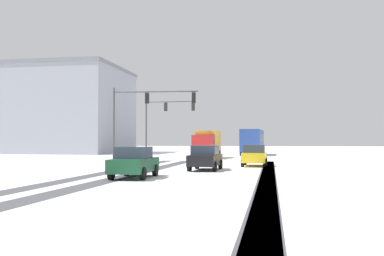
% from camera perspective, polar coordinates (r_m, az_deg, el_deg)
% --- Properties ---
extents(wheel_track_left_lane, '(1.18, 38.44, 0.01)m').
position_cam_1_polar(wheel_track_left_lane, '(24.16, -8.83, -6.21)').
color(wheel_track_left_lane, '#4C4C51').
rests_on(wheel_track_left_lane, ground).
extents(wheel_track_right_lane, '(0.84, 38.44, 0.01)m').
position_cam_1_polar(wheel_track_right_lane, '(22.86, 9.73, -6.46)').
color(wheel_track_right_lane, '#4C4C51').
rests_on(wheel_track_right_lane, ground).
extents(wheel_track_center, '(0.88, 38.44, 0.01)m').
position_cam_1_polar(wheel_track_center, '(22.86, 9.57, -6.46)').
color(wheel_track_center, '#4C4C51').
rests_on(wheel_track_center, ground).
extents(wheel_track_oncoming, '(1.10, 38.44, 0.01)m').
position_cam_1_polar(wheel_track_oncoming, '(24.88, -13.21, -6.05)').
color(wheel_track_oncoming, '#4C4C51').
rests_on(wheel_track_oncoming, ground).
extents(sidewalk_kerb_right, '(4.00, 38.44, 0.12)m').
position_cam_1_polar(sidewalk_kerb_right, '(21.50, 21.13, -6.54)').
color(sidewalk_kerb_right, white).
rests_on(sidewalk_kerb_right, ground).
extents(traffic_signal_near_left, '(7.36, 0.76, 6.50)m').
position_cam_1_polar(traffic_signal_near_left, '(38.07, -6.27, 2.54)').
color(traffic_signal_near_left, '#47474C').
rests_on(traffic_signal_near_left, ground).
extents(traffic_signal_far_left, '(5.56, 0.49, 6.50)m').
position_cam_1_polar(traffic_signal_far_left, '(47.66, -3.73, 1.60)').
color(traffic_signal_far_left, '#47474C').
rests_on(traffic_signal_far_left, ground).
extents(car_yellow_cab_lead, '(1.89, 4.13, 1.62)m').
position_cam_1_polar(car_yellow_cab_lead, '(34.10, 8.03, -3.50)').
color(car_yellow_cab_lead, yellow).
rests_on(car_yellow_cab_lead, ground).
extents(car_black_second, '(1.92, 4.14, 1.62)m').
position_cam_1_polar(car_black_second, '(29.09, 1.73, -3.84)').
color(car_black_second, black).
rests_on(car_black_second, ground).
extents(car_dark_green_third, '(1.90, 4.14, 1.62)m').
position_cam_1_polar(car_dark_green_third, '(23.29, -7.44, -4.38)').
color(car_dark_green_third, '#194C2D').
rests_on(car_dark_green_third, ground).
extents(bus_oncoming, '(2.91, 11.07, 3.38)m').
position_cam_1_polar(bus_oncoming, '(60.57, 7.79, -1.56)').
color(bus_oncoming, '#284793').
rests_on(bus_oncoming, ground).
extents(box_truck_delivery, '(2.35, 7.42, 3.02)m').
position_cam_1_polar(box_truck_delivery, '(49.09, 1.96, -1.98)').
color(box_truck_delivery, red).
rests_on(box_truck_delivery, ground).
extents(office_building_far_left_block, '(25.77, 17.57, 13.41)m').
position_cam_1_polar(office_building_far_left_block, '(74.69, -18.55, 2.12)').
color(office_building_far_left_block, '#9399A3').
rests_on(office_building_far_left_block, ground).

